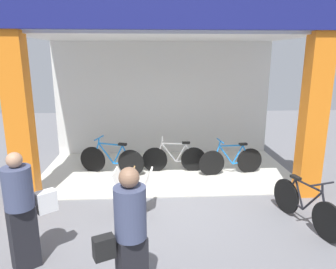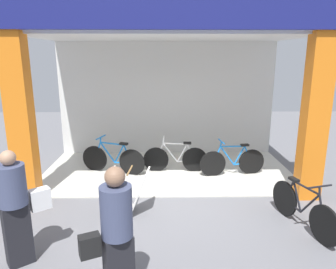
{
  "view_description": "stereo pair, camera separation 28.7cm",
  "coord_description": "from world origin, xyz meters",
  "px_view_note": "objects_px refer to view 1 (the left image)",
  "views": [
    {
      "loc": [
        -0.4,
        -5.98,
        2.86
      ],
      "look_at": [
        0.0,
        0.78,
        1.15
      ],
      "focal_mm": 33.71,
      "sensor_mm": 36.0,
      "label": 1
    },
    {
      "loc": [
        -0.11,
        -5.99,
        2.86
      ],
      "look_at": [
        0.0,
        0.78,
        1.15
      ],
      "focal_mm": 33.71,
      "sensor_mm": 36.0,
      "label": 2
    }
  ],
  "objects_px": {
    "bicycle_inside_1": "(231,161)",
    "bicycle_inside_2": "(174,158)",
    "sandwich_board_sign": "(134,192)",
    "bicycle_inside_0": "(112,160)",
    "bicycle_parked_0": "(305,206)",
    "pedestrian_0": "(22,209)",
    "pedestrian_1": "(130,238)"
  },
  "relations": [
    {
      "from": "bicycle_inside_0",
      "to": "sandwich_board_sign",
      "type": "height_order",
      "value": "bicycle_inside_0"
    },
    {
      "from": "bicycle_inside_1",
      "to": "sandwich_board_sign",
      "type": "height_order",
      "value": "bicycle_inside_1"
    },
    {
      "from": "bicycle_inside_2",
      "to": "bicycle_parked_0",
      "type": "distance_m",
      "value": 3.38
    },
    {
      "from": "bicycle_parked_0",
      "to": "bicycle_inside_0",
      "type": "bearing_deg",
      "value": 143.71
    },
    {
      "from": "bicycle_parked_0",
      "to": "pedestrian_0",
      "type": "distance_m",
      "value": 4.46
    },
    {
      "from": "bicycle_inside_2",
      "to": "pedestrian_0",
      "type": "distance_m",
      "value": 4.26
    },
    {
      "from": "bicycle_inside_1",
      "to": "sandwich_board_sign",
      "type": "relative_size",
      "value": 1.87
    },
    {
      "from": "bicycle_parked_0",
      "to": "sandwich_board_sign",
      "type": "distance_m",
      "value": 3.01
    },
    {
      "from": "bicycle_inside_0",
      "to": "bicycle_inside_1",
      "type": "xyz_separation_m",
      "value": [
        2.92,
        -0.2,
        -0.01
      ]
    },
    {
      "from": "bicycle_parked_0",
      "to": "pedestrian_0",
      "type": "relative_size",
      "value": 0.95
    },
    {
      "from": "bicycle_inside_0",
      "to": "bicycle_parked_0",
      "type": "height_order",
      "value": "bicycle_inside_0"
    },
    {
      "from": "bicycle_inside_0",
      "to": "bicycle_inside_2",
      "type": "xyz_separation_m",
      "value": [
        1.55,
        0.07,
        -0.01
      ]
    },
    {
      "from": "bicycle_inside_0",
      "to": "pedestrian_1",
      "type": "height_order",
      "value": "pedestrian_1"
    },
    {
      "from": "bicycle_inside_0",
      "to": "pedestrian_0",
      "type": "distance_m",
      "value": 3.59
    },
    {
      "from": "sandwich_board_sign",
      "to": "bicycle_parked_0",
      "type": "bearing_deg",
      "value": -11.15
    },
    {
      "from": "bicycle_inside_1",
      "to": "bicycle_inside_2",
      "type": "relative_size",
      "value": 1.0
    },
    {
      "from": "bicycle_inside_0",
      "to": "sandwich_board_sign",
      "type": "xyz_separation_m",
      "value": [
        0.63,
        -2.05,
        0.06
      ]
    },
    {
      "from": "bicycle_inside_0",
      "to": "pedestrian_0",
      "type": "xyz_separation_m",
      "value": [
        -0.77,
        -3.47,
        0.5
      ]
    },
    {
      "from": "bicycle_inside_0",
      "to": "sandwich_board_sign",
      "type": "bearing_deg",
      "value": -72.88
    },
    {
      "from": "bicycle_inside_2",
      "to": "pedestrian_1",
      "type": "bearing_deg",
      "value": -100.97
    },
    {
      "from": "bicycle_inside_0",
      "to": "pedestrian_1",
      "type": "xyz_separation_m",
      "value": [
        0.71,
        -4.27,
        0.52
      ]
    },
    {
      "from": "pedestrian_0",
      "to": "pedestrian_1",
      "type": "relative_size",
      "value": 0.97
    },
    {
      "from": "bicycle_inside_2",
      "to": "pedestrian_0",
      "type": "height_order",
      "value": "pedestrian_0"
    },
    {
      "from": "bicycle_inside_2",
      "to": "bicycle_parked_0",
      "type": "bearing_deg",
      "value": -53.06
    },
    {
      "from": "bicycle_parked_0",
      "to": "sandwich_board_sign",
      "type": "bearing_deg",
      "value": 168.85
    },
    {
      "from": "bicycle_inside_2",
      "to": "sandwich_board_sign",
      "type": "xyz_separation_m",
      "value": [
        -0.92,
        -2.12,
        0.07
      ]
    },
    {
      "from": "bicycle_inside_1",
      "to": "pedestrian_0",
      "type": "relative_size",
      "value": 0.96
    },
    {
      "from": "bicycle_inside_0",
      "to": "pedestrian_0",
      "type": "height_order",
      "value": "pedestrian_0"
    },
    {
      "from": "bicycle_inside_0",
      "to": "bicycle_parked_0",
      "type": "relative_size",
      "value": 1.01
    },
    {
      "from": "bicycle_inside_0",
      "to": "sandwich_board_sign",
      "type": "distance_m",
      "value": 2.14
    },
    {
      "from": "bicycle_inside_1",
      "to": "sandwich_board_sign",
      "type": "bearing_deg",
      "value": -141.01
    },
    {
      "from": "bicycle_parked_0",
      "to": "sandwich_board_sign",
      "type": "xyz_separation_m",
      "value": [
        -2.95,
        0.58,
        0.07
      ]
    }
  ]
}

